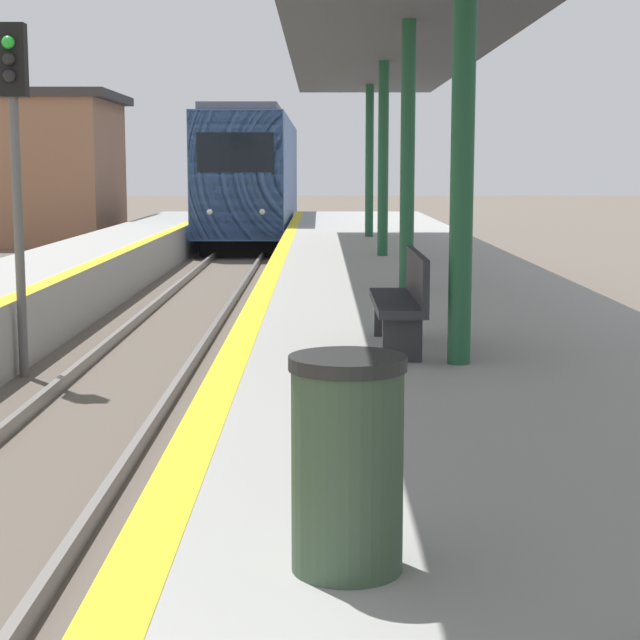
{
  "coord_description": "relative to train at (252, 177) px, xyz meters",
  "views": [
    {
      "loc": [
        2.45,
        -1.95,
        2.7
      ],
      "look_at": [
        2.48,
        13.73,
        0.45
      ],
      "focal_mm": 60.0,
      "sensor_mm": 36.0,
      "label": 1
    }
  ],
  "objects": [
    {
      "name": "train",
      "position": [
        0.0,
        0.0,
        0.0
      ],
      "size": [
        2.79,
        17.77,
        4.59
      ],
      "color": "black",
      "rests_on": "ground"
    },
    {
      "name": "signal_mid",
      "position": [
        -1.39,
        -26.38,
        0.79
      ],
      "size": [
        0.36,
        0.31,
        4.47
      ],
      "color": "#595959",
      "rests_on": "ground"
    },
    {
      "name": "station_canopy",
      "position": [
        3.67,
        -24.89,
        2.4
      ],
      "size": [
        3.56,
        29.07,
        3.93
      ],
      "color": "#1E5133",
      "rests_on": "platform_right"
    },
    {
      "name": "trash_bin",
      "position": [
        2.56,
        -35.57,
        -0.89
      ],
      "size": [
        0.5,
        0.5,
        0.93
      ],
      "color": "#384C38",
      "rests_on": "platform_right"
    },
    {
      "name": "bench",
      "position": [
        3.25,
        -29.89,
        -0.86
      ],
      "size": [
        0.44,
        1.82,
        0.92
      ],
      "color": "#28282D",
      "rests_on": "platform_right"
    }
  ]
}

